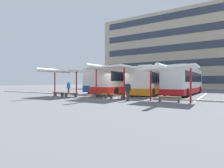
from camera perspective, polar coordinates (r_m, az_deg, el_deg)
name	(u,v)px	position (r m, az deg, el deg)	size (l,w,h in m)	color
ground_plane	(115,98)	(18.49, 0.82, -4.36)	(160.00, 160.00, 0.00)	slate
terminal_building	(182,52)	(52.92, 21.12, 9.30)	(40.83, 13.49, 22.03)	tan
coach_bus_0	(111,81)	(28.72, -0.33, 0.81)	(3.47, 12.08, 3.69)	silver
coach_bus_1	(123,81)	(24.36, 3.37, 0.88)	(2.74, 11.32, 3.70)	silver
coach_bus_2	(151,82)	(22.74, 12.05, 0.69)	(3.21, 10.31, 3.53)	silver
coach_bus_3	(185,81)	(24.62, 21.90, 0.89)	(2.91, 12.19, 3.70)	silver
lane_stripe_0	(97,92)	(28.49, -4.86, -2.61)	(0.16, 14.00, 0.01)	white
lane_stripe_1	(117,93)	(26.46, 1.67, -2.86)	(0.16, 14.00, 0.01)	white
lane_stripe_2	(141,94)	(24.83, 9.16, -3.09)	(0.16, 14.00, 0.01)	white
lane_stripe_3	(169,95)	(23.68, 17.55, -3.29)	(0.16, 14.00, 0.01)	white
lane_stripe_4	(202,96)	(23.08, 26.58, -3.42)	(0.16, 14.00, 0.01)	white
waiting_shelter_0	(63,72)	(20.55, -15.13, 3.81)	(4.33, 5.31, 2.97)	red
bench_0	(59,93)	(21.33, -16.47, -2.82)	(1.68, 0.63, 0.45)	brown
bench_1	(71,94)	(20.08, -12.86, -3.01)	(1.82, 0.53, 0.45)	brown
waiting_shelter_1	(108,68)	(17.41, -1.27, 4.93)	(4.22, 5.17, 3.13)	red
bench_2	(101,95)	(18.04, -3.40, -3.43)	(1.56, 0.59, 0.45)	brown
bench_3	(117,96)	(17.06, 1.52, -3.66)	(1.53, 0.47, 0.45)	brown
waiting_shelter_2	(169,69)	(15.09, 17.45, 4.60)	(4.17, 4.73, 2.90)	red
bench_4	(169,98)	(15.26, 17.57, -4.15)	(1.81, 0.45, 0.45)	brown
platform_kerb	(119,97)	(19.25, 2.16, -3.98)	(44.00, 0.24, 0.12)	#ADADA8
waiting_passenger_0	(69,87)	(23.99, -13.54, -0.94)	(0.32, 0.52, 1.66)	brown
waiting_passenger_1	(128,90)	(15.21, 5.03, -1.86)	(0.34, 0.52, 1.64)	#33384C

